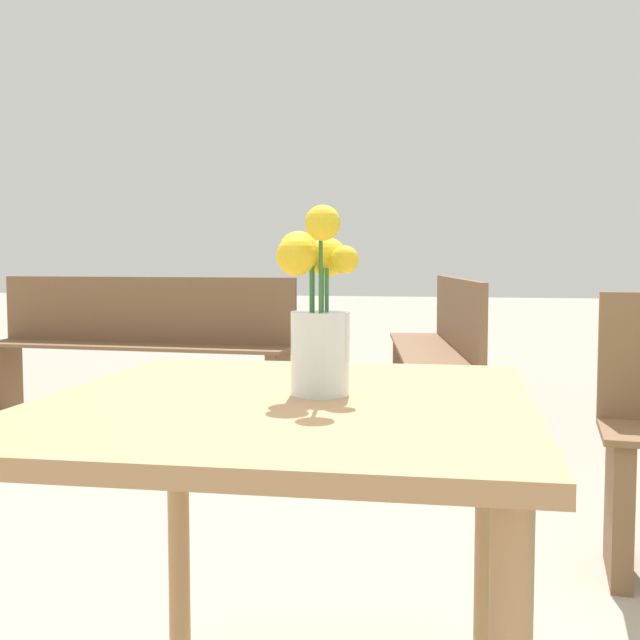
{
  "coord_description": "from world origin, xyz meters",
  "views": [
    {
      "loc": [
        0.34,
        -1.32,
        0.95
      ],
      "look_at": [
        0.05,
        0.03,
        0.85
      ],
      "focal_mm": 45.0,
      "sensor_mm": 36.0,
      "label": 1
    }
  ],
  "objects_px": {
    "flower_vase": "(317,318)",
    "bench_middle": "(442,343)",
    "table_front": "(288,452)",
    "bench_far": "(140,339)"
  },
  "relations": [
    {
      "from": "table_front",
      "to": "bench_middle",
      "type": "relative_size",
      "value": 0.5
    },
    {
      "from": "bench_middle",
      "to": "bench_far",
      "type": "relative_size",
      "value": 1.02
    },
    {
      "from": "table_front",
      "to": "flower_vase",
      "type": "distance_m",
      "value": 0.24
    },
    {
      "from": "table_front",
      "to": "bench_far",
      "type": "bearing_deg",
      "value": 118.8
    },
    {
      "from": "flower_vase",
      "to": "bench_middle",
      "type": "relative_size",
      "value": 0.16
    },
    {
      "from": "bench_middle",
      "to": "bench_far",
      "type": "xyz_separation_m",
      "value": [
        -1.81,
        -0.11,
        -0.0
      ]
    },
    {
      "from": "flower_vase",
      "to": "bench_far",
      "type": "distance_m",
      "value": 3.65
    },
    {
      "from": "flower_vase",
      "to": "bench_middle",
      "type": "height_order",
      "value": "flower_vase"
    },
    {
      "from": "flower_vase",
      "to": "bench_middle",
      "type": "distance_m",
      "value": 3.29
    },
    {
      "from": "table_front",
      "to": "bench_middle",
      "type": "xyz_separation_m",
      "value": [
        0.06,
        3.29,
        -0.14
      ]
    }
  ]
}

